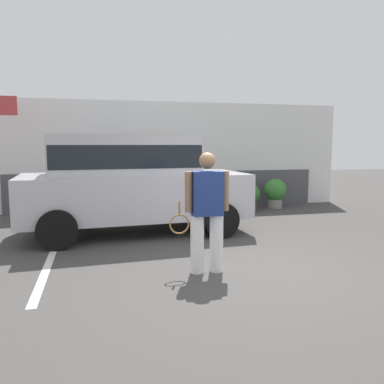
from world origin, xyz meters
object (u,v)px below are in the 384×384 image
Objects in this scene: parked_suv at (130,179)px; tennis_player_man at (207,211)px; potted_plant_by_porch at (250,196)px; potted_plant_secondary at (275,192)px.

tennis_player_man is (0.85, -2.84, -0.24)m from parked_suv.
parked_suv is at bearing -150.05° from potted_plant_by_porch.
tennis_player_man is 2.05× the size of potted_plant_secondary.
parked_suv reaches higher than potted_plant_secondary.
potted_plant_by_porch is 0.88× the size of potted_plant_secondary.
tennis_player_man reaches higher than potted_plant_secondary.
potted_plant_secondary is at bearing 24.34° from parked_suv.
parked_suv is 4.11m from potted_plant_by_porch.
tennis_player_man is 2.32× the size of potted_plant_by_porch.
potted_plant_secondary is (4.41, 2.29, -0.67)m from parked_suv.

